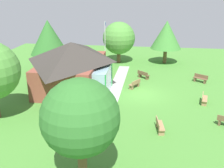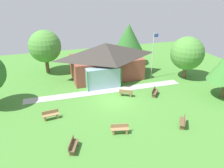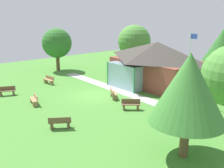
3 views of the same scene
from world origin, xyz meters
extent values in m
plane|color=#478433|center=(0.00, 0.00, 0.00)|extent=(44.00, 44.00, 0.00)
cube|color=brown|center=(1.21, 7.00, 1.39)|extent=(8.87, 5.44, 2.78)
pyramid|color=#38332D|center=(1.21, 7.00, 3.68)|extent=(9.87, 6.44, 1.81)
cube|color=#8CB2BF|center=(-0.12, 3.68, 1.25)|extent=(3.99, 1.20, 2.50)
cylinder|color=green|center=(-2.12, 3.08, 1.25)|extent=(0.12, 0.12, 2.50)
cylinder|color=green|center=(1.87, 3.08, 1.25)|extent=(0.12, 0.12, 2.50)
cube|color=#ADADA8|center=(0.00, 2.62, 0.01)|extent=(18.54, 1.67, 0.03)
cylinder|color=silver|center=(6.68, 4.53, 3.01)|extent=(0.08, 0.08, 6.02)
cube|color=blue|center=(6.98, 4.53, 5.67)|extent=(0.60, 0.02, 0.40)
cube|color=brown|center=(4.81, -0.13, 0.45)|extent=(1.32, 1.42, 0.06)
cube|color=brown|center=(5.17, 0.28, 0.20)|extent=(0.41, 0.38, 0.39)
cube|color=brown|center=(4.45, -0.55, 0.20)|extent=(0.41, 0.38, 0.39)
cube|color=brown|center=(4.67, -0.01, 0.66)|extent=(1.03, 1.17, 0.36)
cube|color=brown|center=(-5.28, -6.39, 0.45)|extent=(0.98, 1.55, 0.06)
cube|color=brown|center=(-5.07, -5.88, 0.20)|extent=(0.43, 0.30, 0.39)
cube|color=brown|center=(-5.50, -6.90, 0.20)|extent=(0.43, 0.30, 0.39)
cube|color=brown|center=(-5.46, -6.32, 0.66)|extent=(0.63, 1.41, 0.36)
cube|color=#9E7A51|center=(-1.32, -5.53, 0.45)|extent=(1.56, 0.77, 0.06)
cube|color=#9E7A51|center=(-0.78, -5.66, 0.20)|extent=(0.25, 0.43, 0.39)
cube|color=#9E7A51|center=(-1.85, -5.41, 0.20)|extent=(0.25, 0.43, 0.39)
cube|color=#9E7A51|center=(-1.27, -5.35, 0.66)|extent=(1.47, 0.40, 0.36)
cube|color=#9E7A51|center=(-6.60, -1.51, 0.45)|extent=(1.54, 0.61, 0.06)
cube|color=#9E7A51|center=(-6.05, -1.44, 0.20)|extent=(0.21, 0.42, 0.39)
cube|color=#9E7A51|center=(-7.15, -1.57, 0.20)|extent=(0.21, 0.42, 0.39)
cube|color=#9E7A51|center=(-6.62, -1.32, 0.66)|extent=(1.50, 0.24, 0.36)
cube|color=brown|center=(4.26, -6.16, 0.45)|extent=(1.20, 1.49, 0.06)
cube|color=brown|center=(3.96, -6.61, 0.20)|extent=(0.42, 0.36, 0.39)
cube|color=brown|center=(4.57, -5.70, 0.20)|extent=(0.42, 0.36, 0.39)
cube|color=brown|center=(4.42, -6.26, 0.66)|extent=(0.89, 1.28, 0.36)
cube|color=olive|center=(1.67, 0.73, 0.45)|extent=(1.51, 1.16, 0.06)
cube|color=olive|center=(1.20, 1.02, 0.20)|extent=(0.35, 0.42, 0.39)
cube|color=olive|center=(2.14, 0.45, 0.20)|extent=(0.35, 0.42, 0.39)
cube|color=olive|center=(1.57, 0.57, 0.66)|extent=(1.31, 0.83, 0.36)
cylinder|color=brown|center=(-6.17, 10.96, 1.08)|extent=(0.50, 0.50, 2.15)
sphere|color=#4C8C38|center=(-6.17, 10.96, 3.78)|extent=(4.35, 4.35, 4.35)
cylinder|color=brown|center=(6.05, 11.13, 1.08)|extent=(0.50, 0.50, 2.17)
cone|color=#2D6B28|center=(6.05, 11.13, 4.16)|extent=(4.42, 4.42, 3.98)
cylinder|color=brown|center=(11.67, -2.82, 1.01)|extent=(0.48, 0.48, 2.02)
cone|color=#3D7F33|center=(11.67, -2.82, 3.82)|extent=(4.01, 4.01, 3.61)
cylinder|color=brown|center=(-12.10, 2.67, 1.09)|extent=(0.47, 0.47, 2.19)
sphere|color=#2D6B28|center=(-12.10, 2.67, 3.63)|extent=(3.85, 3.85, 3.85)
camera|label=1|loc=(-22.70, -0.29, 9.33)|focal=41.13mm
camera|label=2|loc=(-6.65, -19.85, 11.35)|focal=35.69mm
camera|label=3|loc=(18.93, -13.89, 7.49)|focal=42.16mm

